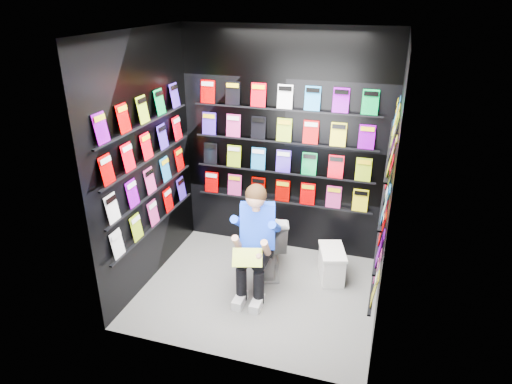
% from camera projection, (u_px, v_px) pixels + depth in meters
% --- Properties ---
extents(floor, '(2.40, 2.40, 0.00)m').
position_uv_depth(floor, '(258.00, 291.00, 4.82)').
color(floor, slate).
rests_on(floor, ground).
extents(ceiling, '(2.40, 2.40, 0.00)m').
position_uv_depth(ceiling, '(259.00, 31.00, 3.77)').
color(ceiling, white).
rests_on(ceiling, floor).
extents(wall_back, '(2.40, 0.04, 2.60)m').
position_uv_depth(wall_back, '(284.00, 145.00, 5.17)').
color(wall_back, black).
rests_on(wall_back, floor).
extents(wall_front, '(2.40, 0.04, 2.60)m').
position_uv_depth(wall_front, '(220.00, 225.00, 3.42)').
color(wall_front, black).
rests_on(wall_front, floor).
extents(wall_left, '(0.04, 2.00, 2.60)m').
position_uv_depth(wall_left, '(146.00, 164.00, 4.62)').
color(wall_left, black).
rests_on(wall_left, floor).
extents(wall_right, '(0.04, 2.00, 2.60)m').
position_uv_depth(wall_right, '(390.00, 192.00, 3.97)').
color(wall_right, black).
rests_on(wall_right, floor).
extents(comics_back, '(2.10, 0.06, 1.37)m').
position_uv_depth(comics_back, '(284.00, 146.00, 5.14)').
color(comics_back, '#C80001').
rests_on(comics_back, wall_back).
extents(comics_left, '(0.06, 1.70, 1.37)m').
position_uv_depth(comics_left, '(148.00, 164.00, 4.61)').
color(comics_left, '#C80001').
rests_on(comics_left, wall_left).
extents(comics_right, '(0.06, 1.70, 1.37)m').
position_uv_depth(comics_right, '(387.00, 191.00, 3.97)').
color(comics_right, '#C80001').
rests_on(comics_right, wall_right).
extents(toilet, '(0.61, 0.84, 0.73)m').
position_uv_depth(toilet, '(268.00, 240.00, 5.07)').
color(toilet, silver).
rests_on(toilet, floor).
extents(longbox, '(0.35, 0.47, 0.32)m').
position_uv_depth(longbox, '(331.00, 265.00, 4.98)').
color(longbox, white).
rests_on(longbox, floor).
extents(longbox_lid, '(0.37, 0.50, 0.03)m').
position_uv_depth(longbox_lid, '(333.00, 251.00, 4.91)').
color(longbox_lid, white).
rests_on(longbox_lid, longbox).
extents(reader, '(0.65, 0.80, 1.28)m').
position_uv_depth(reader, '(258.00, 226.00, 4.58)').
color(reader, blue).
rests_on(reader, toilet).
extents(held_comic, '(0.32, 0.24, 0.12)m').
position_uv_depth(held_comic, '(247.00, 258.00, 4.34)').
color(held_comic, green).
rests_on(held_comic, reader).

